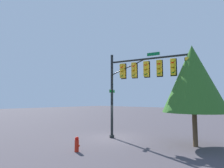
{
  "coord_description": "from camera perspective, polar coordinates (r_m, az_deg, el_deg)",
  "views": [
    {
      "loc": [
        9.29,
        -10.83,
        2.87
      ],
      "look_at": [
        -0.41,
        0.49,
        4.23
      ],
      "focal_mm": 29.0,
      "sensor_mm": 36.0,
      "label": 1
    }
  ],
  "objects": [
    {
      "name": "ground_plane",
      "position": [
        14.56,
        -0.02,
        -16.59
      ],
      "size": [
        120.0,
        120.0,
        0.0
      ],
      "primitive_type": "plane",
      "color": "#484248"
    },
    {
      "name": "fire_hydrant",
      "position": [
        10.92,
        -11.04,
        -18.14
      ],
      "size": [
        0.33,
        0.24,
        0.83
      ],
      "color": "red",
      "rests_on": "ground_plane"
    },
    {
      "name": "tree_near",
      "position": [
        12.82,
        24.16,
        1.62
      ],
      "size": [
        3.94,
        3.94,
        6.49
      ],
      "color": "brown",
      "rests_on": "ground_plane"
    },
    {
      "name": "signal_pole_assembly",
      "position": [
        13.39,
        10.1,
        3.28
      ],
      "size": [
        6.13,
        2.03,
        6.52
      ],
      "color": "black",
      "rests_on": "ground_plane"
    }
  ]
}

